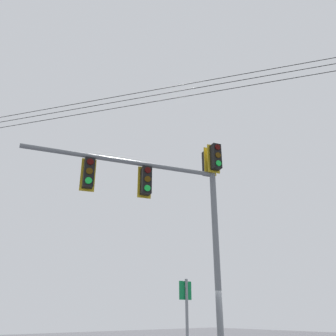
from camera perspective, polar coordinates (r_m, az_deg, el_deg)
name	(u,v)px	position (r m, az deg, el deg)	size (l,w,h in m)	color
signal_mast_assembly	(178,198)	(11.43, 1.57, -4.79)	(2.49, 6.21, 7.37)	slate
route_sign_primary	(187,323)	(9.02, 3.03, -23.70)	(0.10, 0.38, 2.64)	slate
overhead_wire_span	(250,79)	(13.94, 13.08, 13.83)	(29.18, 19.43, 0.75)	black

